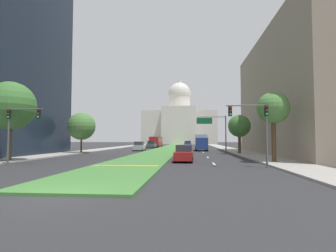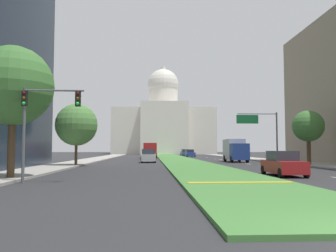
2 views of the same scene
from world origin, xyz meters
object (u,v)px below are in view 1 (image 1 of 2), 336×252
capitol_building (179,123)px  traffic_light_near_right (256,121)px  traffic_light_near_left (17,123)px  sedan_far_horizon (187,144)px  street_tree_left_mid (82,126)px  sedan_lead_stopped (184,154)px  overhead_guide_sign (215,126)px  street_tree_left_near (11,106)px  sedan_distant (152,145)px  sedan_very_far (188,143)px  city_bus (156,141)px  sedan_midblock (139,146)px  box_truck_delivery (201,142)px  street_tree_right_near (273,109)px  street_tree_right_mid (239,126)px

capitol_building → traffic_light_near_right: bearing=-84.3°
traffic_light_near_left → sedan_far_horizon: bearing=76.0°
street_tree_left_mid → sedan_lead_stopped: size_ratio=1.45×
street_tree_left_mid → overhead_guide_sign: bearing=15.8°
traffic_light_near_left → street_tree_left_near: 3.77m
traffic_light_near_right → street_tree_left_mid: street_tree_left_mid is taller
sedan_lead_stopped → sedan_far_horizon: 55.18m
sedan_distant → sedan_very_far: 30.79m
city_bus → sedan_midblock: bearing=-90.6°
box_truck_delivery → sedan_distant: bearing=130.7°
street_tree_left_mid → box_truck_delivery: 22.98m
city_bus → street_tree_right_near: bearing=-69.8°
street_tree_right_mid → traffic_light_near_right: bearing=-96.7°
sedan_midblock → sedan_distant: size_ratio=1.00×
sedan_lead_stopped → box_truck_delivery: 25.45m
sedan_lead_stopped → sedan_distant: bearing=103.2°
street_tree_left_near → sedan_far_horizon: 60.06m
street_tree_left_near → street_tree_left_mid: 16.18m
capitol_building → sedan_far_horizon: bearing=-84.7°
sedan_lead_stopped → sedan_very_far: (-0.03, 68.65, 0.00)m
street_tree_right_near → box_truck_delivery: street_tree_right_near is taller
traffic_light_near_left → traffic_light_near_right: size_ratio=1.00×
overhead_guide_sign → street_tree_left_mid: street_tree_left_mid is taller
traffic_light_near_right → sedan_far_horizon: (-6.26, 60.52, -3.00)m
traffic_light_near_right → sedan_far_horizon: 60.92m
traffic_light_near_right → overhead_guide_sign: 25.56m
traffic_light_near_right → sedan_lead_stopped: size_ratio=1.14×
traffic_light_near_right → street_tree_right_near: (2.77, 4.46, 1.47)m
street_tree_left_near → sedan_distant: (8.26, 41.43, -4.83)m
sedan_midblock → street_tree_right_near: bearing=-53.9°
sedan_far_horizon → city_bus: bearing=-140.3°
sedan_midblock → box_truck_delivery: (12.24, 1.24, 0.83)m
street_tree_left_mid → sedan_lead_stopped: 22.26m
street_tree_left_near → city_bus: 50.82m
street_tree_right_mid → sedan_distant: (-17.43, 25.34, -3.47)m
traffic_light_near_right → street_tree_left_near: size_ratio=0.64×
overhead_guide_sign → street_tree_left_mid: bearing=-164.2°
traffic_light_near_left → street_tree_left_mid: street_tree_left_mid is taller
sedan_midblock → sedan_far_horizon: sedan_midblock is taller
sedan_far_horizon → capitol_building: bearing=95.3°
overhead_guide_sign → sedan_far_horizon: 35.60m
traffic_light_near_left → overhead_guide_sign: (20.19, 24.63, 0.84)m
traffic_light_near_left → sedan_far_horizon: 61.50m
traffic_light_near_left → street_tree_left_near: size_ratio=0.64×
sedan_lead_stopped → city_bus: size_ratio=0.42×
sedan_very_far → traffic_light_near_right: bearing=-85.4°
street_tree_left_near → city_bus: bearing=80.6°
street_tree_right_mid → box_truck_delivery: size_ratio=0.95×
traffic_light_near_right → city_bus: 55.30m
capitol_building → box_truck_delivery: size_ratio=5.51×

